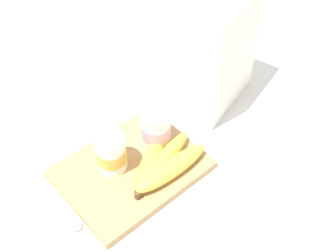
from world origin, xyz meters
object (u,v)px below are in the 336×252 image
object	(u,v)px
cereal_box	(223,56)
spoon	(59,224)
yogurt_cup_back	(156,129)
yogurt_cup_front	(111,153)
cutting_board	(131,169)
banana_bunch	(163,164)

from	to	relation	value
cereal_box	spoon	xyz separation A→B (m)	(-0.47, -0.04, -0.13)
cereal_box	yogurt_cup_back	world-z (taller)	cereal_box
yogurt_cup_front	spoon	size ratio (longest dim) A/B	0.74
cutting_board	yogurt_cup_back	size ratio (longest dim) A/B	3.14
yogurt_cup_back	spoon	size ratio (longest dim) A/B	0.80
yogurt_cup_back	banana_bunch	size ratio (longest dim) A/B	0.49
cereal_box	spoon	bearing A→B (deg)	169.92
spoon	cereal_box	bearing A→B (deg)	4.54
yogurt_cup_back	spoon	world-z (taller)	yogurt_cup_back
cereal_box	yogurt_cup_back	distance (m)	0.22
cereal_box	banana_bunch	bearing A→B (deg)	-177.00
yogurt_cup_front	cutting_board	bearing A→B (deg)	-43.82
yogurt_cup_front	yogurt_cup_back	size ratio (longest dim) A/B	0.92
yogurt_cup_front	yogurt_cup_back	world-z (taller)	yogurt_cup_back
yogurt_cup_back	banana_bunch	bearing A→B (deg)	-119.50
cereal_box	yogurt_cup_back	size ratio (longest dim) A/B	2.99
yogurt_cup_back	banana_bunch	distance (m)	0.08
banana_bunch	cutting_board	bearing A→B (deg)	132.74
cereal_box	yogurt_cup_front	distance (m)	0.33
banana_bunch	spoon	xyz separation A→B (m)	(-0.23, 0.04, -0.03)
banana_bunch	cereal_box	bearing A→B (deg)	17.62
cutting_board	cereal_box	size ratio (longest dim) A/B	1.05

